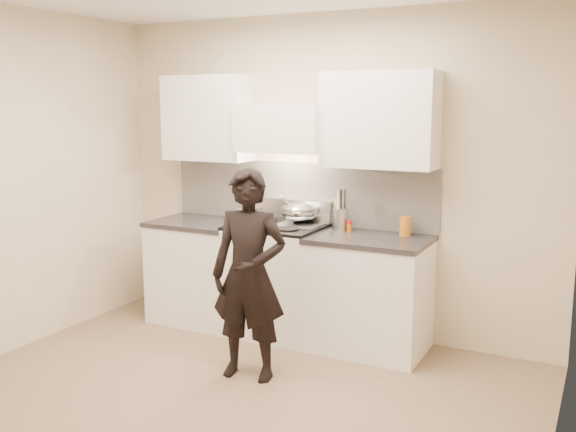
{
  "coord_description": "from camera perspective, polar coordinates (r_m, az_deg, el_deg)",
  "views": [
    {
      "loc": [
        2.19,
        -3.26,
        1.94
      ],
      "look_at": [
        -0.0,
        1.05,
        1.1
      ],
      "focal_mm": 40.0,
      "sensor_mm": 36.0,
      "label": 1
    }
  ],
  "objects": [
    {
      "name": "counter_left",
      "position": [
        5.9,
        -7.71,
        -4.79
      ],
      "size": [
        0.82,
        0.67,
        0.92
      ],
      "color": "white",
      "rests_on": "ground"
    },
    {
      "name": "wok",
      "position": [
        5.44,
        1.03,
        0.35
      ],
      "size": [
        0.32,
        0.39,
        0.26
      ],
      "color": "#ADADAD",
      "rests_on": "stove"
    },
    {
      "name": "oil_glass",
      "position": [
        5.14,
        10.4,
        -0.9
      ],
      "size": [
        0.09,
        0.09,
        0.16
      ],
      "color": "#BD6B19",
      "rests_on": "counter_right"
    },
    {
      "name": "ground_plane",
      "position": [
        4.38,
        -6.46,
        -16.54
      ],
      "size": [
        4.0,
        4.0,
        0.0
      ],
      "primitive_type": "plane",
      "color": "#7F6950"
    },
    {
      "name": "spice_jar",
      "position": [
        5.26,
        5.49,
        -0.9
      ],
      "size": [
        0.04,
        0.04,
        0.09
      ],
      "color": "#C15309",
      "rests_on": "counter_right"
    },
    {
      "name": "person",
      "position": [
        4.56,
        -3.49,
        -5.24
      ],
      "size": [
        0.6,
        0.44,
        1.51
      ],
      "primitive_type": "imported",
      "rotation": [
        0.0,
        0.0,
        0.15
      ],
      "color": "black",
      "rests_on": "ground"
    },
    {
      "name": "stove",
      "position": [
        5.5,
        -0.98,
        -5.62
      ],
      "size": [
        0.76,
        0.65,
        0.96
      ],
      "color": "white",
      "rests_on": "ground"
    },
    {
      "name": "room_shell",
      "position": [
        4.28,
        -4.77,
        5.22
      ],
      "size": [
        4.04,
        3.54,
        2.7
      ],
      "color": "beige",
      "rests_on": "ground"
    },
    {
      "name": "utensil_crock",
      "position": [
        5.32,
        4.71,
        -0.12
      ],
      "size": [
        0.13,
        0.13,
        0.34
      ],
      "color": "#B6B6B6",
      "rests_on": "counter_right"
    },
    {
      "name": "stock_pot",
      "position": [
        5.37,
        -3.51,
        0.07
      ],
      "size": [
        0.3,
        0.29,
        0.15
      ],
      "color": "#ADADAD",
      "rests_on": "stove"
    },
    {
      "name": "counter_right",
      "position": [
        5.18,
        7.21,
        -6.83
      ],
      "size": [
        0.92,
        0.67,
        0.92
      ],
      "color": "white",
      "rests_on": "ground"
    }
  ]
}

